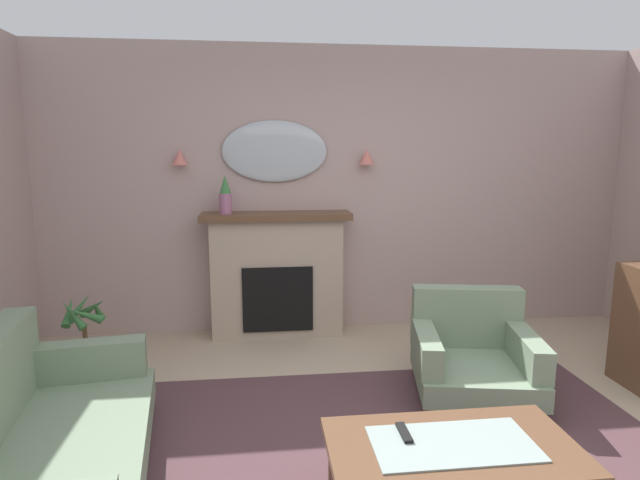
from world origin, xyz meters
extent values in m
cube|color=#B29993|center=(0.00, 2.58, 1.34)|extent=(6.60, 0.10, 2.67)
cube|color=#4C3338|center=(0.00, 0.20, 0.01)|extent=(3.20, 2.40, 0.01)
cube|color=tan|center=(-0.64, 2.37, 0.55)|extent=(1.20, 0.28, 1.10)
cube|color=black|center=(-0.64, 2.27, 0.38)|extent=(0.64, 0.12, 0.60)
cube|color=brown|center=(-0.64, 2.35, 1.13)|extent=(1.36, 0.36, 0.06)
cylinder|color=#9E6084|center=(-1.09, 2.33, 1.25)|extent=(0.11, 0.11, 0.18)
cone|color=#38753D|center=(-1.09, 2.33, 1.42)|extent=(0.10, 0.10, 0.16)
ellipsoid|color=#B2BCC6|center=(-0.64, 2.50, 1.71)|extent=(0.96, 0.06, 0.56)
cone|color=#D17066|center=(-1.49, 2.45, 1.66)|extent=(0.14, 0.14, 0.14)
cone|color=#D17066|center=(0.21, 2.45, 1.66)|extent=(0.14, 0.14, 0.14)
cube|color=brown|center=(0.04, -0.33, 0.42)|extent=(1.10, 0.60, 0.04)
cube|color=#8C9E99|center=(0.04, -0.33, 0.44)|extent=(0.72, 0.36, 0.01)
cylinder|color=brown|center=(-0.45, -0.09, 0.20)|extent=(0.06, 0.06, 0.40)
cylinder|color=brown|center=(0.53, -0.09, 0.20)|extent=(0.06, 0.06, 0.40)
cube|color=black|center=(-0.15, -0.24, 0.45)|extent=(0.04, 0.16, 0.02)
cube|color=gray|center=(-1.80, 0.15, 0.19)|extent=(1.07, 1.80, 0.18)
cube|color=gray|center=(-1.91, 0.92, 0.40)|extent=(0.77, 0.27, 0.24)
cylinder|color=brown|center=(-1.57, 0.96, 0.05)|extent=(0.07, 0.07, 0.10)
cylinder|color=brown|center=(-2.25, 0.86, 0.05)|extent=(0.07, 0.07, 0.10)
cube|color=gray|center=(0.68, 0.91, 0.18)|extent=(0.94, 0.94, 0.16)
cube|color=gray|center=(0.75, 1.25, 0.48)|extent=(0.82, 0.31, 0.45)
cube|color=gray|center=(0.35, 0.98, 0.37)|extent=(0.27, 0.73, 0.22)
cube|color=gray|center=(1.02, 0.85, 0.37)|extent=(0.27, 0.73, 0.22)
cylinder|color=brown|center=(0.29, 0.64, 0.05)|extent=(0.06, 0.06, 0.10)
cylinder|color=brown|center=(0.95, 0.52, 0.05)|extent=(0.06, 0.06, 0.10)
cylinder|color=brown|center=(0.41, 1.31, 0.05)|extent=(0.06, 0.06, 0.10)
cylinder|color=brown|center=(1.08, 1.18, 0.05)|extent=(0.06, 0.06, 0.10)
cylinder|color=silver|center=(-2.20, 1.83, 0.08)|extent=(0.19, 0.19, 0.17)
cylinder|color=brown|center=(-2.20, 1.83, 0.26)|extent=(0.04, 0.04, 0.18)
cone|color=#38753D|center=(-2.09, 1.84, 0.45)|extent=(0.09, 0.25, 0.24)
cone|color=#38753D|center=(-2.16, 1.92, 0.45)|extent=(0.27, 0.18, 0.20)
cone|color=#38753D|center=(-2.26, 1.91, 0.45)|extent=(0.23, 0.19, 0.25)
cone|color=#38753D|center=(-2.31, 1.82, 0.45)|extent=(0.07, 0.25, 0.23)
cone|color=#38753D|center=(-2.24, 1.73, 0.45)|extent=(0.24, 0.16, 0.24)
cone|color=#38753D|center=(-2.16, 1.73, 0.45)|extent=(0.28, 0.17, 0.19)
camera|label=1|loc=(-0.78, -2.33, 1.71)|focal=28.96mm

